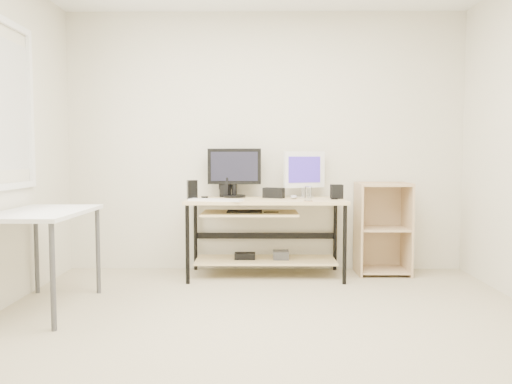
{
  "coord_description": "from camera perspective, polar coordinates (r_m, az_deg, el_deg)",
  "views": [
    {
      "loc": [
        -0.06,
        -3.08,
        1.15
      ],
      "look_at": [
        -0.09,
        1.3,
        0.84
      ],
      "focal_mm": 35.0,
      "sensor_mm": 36.0,
      "label": 1
    }
  ],
  "objects": [
    {
      "name": "keyboard",
      "position": [
        4.56,
        -4.62,
        -0.91
      ],
      "size": [
        0.51,
        0.27,
        0.02
      ],
      "primitive_type": "cube",
      "rotation": [
        0.0,
        0.0,
        -0.28
      ],
      "color": "white",
      "rests_on": "desk"
    },
    {
      "name": "black_monitor",
      "position": [
        4.94,
        -2.49,
        2.59
      ],
      "size": [
        0.53,
        0.22,
        0.48
      ],
      "rotation": [
        0.0,
        0.0,
        -0.04
      ],
      "color": "black",
      "rests_on": "desk"
    },
    {
      "name": "volume_puck",
      "position": [
        4.76,
        -5.89,
        -0.65
      ],
      "size": [
        0.07,
        0.07,
        0.03
      ],
      "primitive_type": "cylinder",
      "rotation": [
        0.0,
        0.0,
        -0.09
      ],
      "color": "black",
      "rests_on": "desk"
    },
    {
      "name": "mouse",
      "position": [
        4.77,
        4.33,
        -0.57
      ],
      "size": [
        0.08,
        0.12,
        0.04
      ],
      "primitive_type": "ellipsoid",
      "rotation": [
        0.0,
        0.0,
        -0.1
      ],
      "color": "#BCBCC1",
      "rests_on": "desk"
    },
    {
      "name": "speaker_left",
      "position": [
        4.98,
        -3.52,
        0.6
      ],
      "size": [
        0.13,
        0.13,
        0.2
      ],
      "rotation": [
        0.0,
        0.0,
        -0.34
      ],
      "color": "black",
      "rests_on": "desk"
    },
    {
      "name": "room",
      "position": [
        3.13,
        -1.05,
        7.1
      ],
      "size": [
        4.01,
        4.01,
        2.62
      ],
      "color": "#B8AC8D",
      "rests_on": "ground"
    },
    {
      "name": "center_speaker",
      "position": [
        4.86,
        2.03,
        -0.1
      ],
      "size": [
        0.22,
        0.16,
        0.1
      ],
      "primitive_type": "cube",
      "rotation": [
        0.0,
        0.0,
        -0.37
      ],
      "color": "black",
      "rests_on": "desk"
    },
    {
      "name": "smartphone",
      "position": [
        4.8,
        8.9,
        -0.75
      ],
      "size": [
        0.07,
        0.12,
        0.01
      ],
      "primitive_type": "cube",
      "rotation": [
        0.0,
        0.0,
        -0.07
      ],
      "color": "black",
      "rests_on": "desk"
    },
    {
      "name": "white_imac",
      "position": [
        4.95,
        5.54,
        2.42
      ],
      "size": [
        0.41,
        0.18,
        0.46
      ],
      "rotation": [
        0.0,
        0.0,
        0.35
      ],
      "color": "silver",
      "rests_on": "desk"
    },
    {
      "name": "shelf_unit",
      "position": [
        5.1,
        14.16,
        -3.97
      ],
      "size": [
        0.5,
        0.4,
        0.9
      ],
      "color": "tan",
      "rests_on": "ground"
    },
    {
      "name": "side_table",
      "position": [
        4.05,
        -23.23,
        -3.1
      ],
      "size": [
        0.6,
        1.0,
        0.75
      ],
      "color": "white",
      "rests_on": "ground"
    },
    {
      "name": "audio_controller",
      "position": [
        4.74,
        -7.31,
        0.26
      ],
      "size": [
        0.11,
        0.09,
        0.18
      ],
      "primitive_type": "cube",
      "rotation": [
        0.0,
        0.0,
        0.37
      ],
      "color": "black",
      "rests_on": "desk"
    },
    {
      "name": "desk",
      "position": [
        4.78,
        0.8,
        -3.33
      ],
      "size": [
        1.5,
        0.65,
        0.75
      ],
      "color": "beige",
      "rests_on": "ground"
    },
    {
      "name": "drinking_glass",
      "position": [
        4.52,
        5.97,
        -0.18
      ],
      "size": [
        0.08,
        0.08,
        0.13
      ],
      "primitive_type": "cylinder",
      "rotation": [
        0.0,
        0.0,
        -0.32
      ],
      "color": "white",
      "rests_on": "coaster"
    },
    {
      "name": "coaster",
      "position": [
        4.53,
        5.97,
        -1.03
      ],
      "size": [
        0.1,
        0.1,
        0.01
      ],
      "primitive_type": "cylinder",
      "rotation": [
        0.0,
        0.0,
        -0.32
      ],
      "color": "#A5754A",
      "rests_on": "desk"
    },
    {
      "name": "speaker_right",
      "position": [
        4.85,
        9.2,
        0.05
      ],
      "size": [
        0.11,
        0.11,
        0.14
      ],
      "primitive_type": "cube",
      "rotation": [
        0.0,
        0.0,
        -0.0
      ],
      "color": "black",
      "rests_on": "desk"
    }
  ]
}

